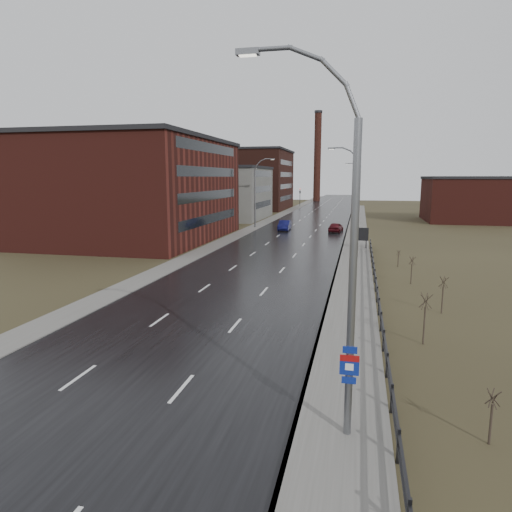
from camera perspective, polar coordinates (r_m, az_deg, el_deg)
The scene contains 25 objects.
ground at distance 17.01m, azimuth -22.43°, elevation -20.29°, with size 320.00×320.00×0.00m, color #2D2819.
road at distance 72.87m, azimuth 5.68°, elevation 3.24°, with size 14.00×300.00×0.06m, color black.
sidewalk_right at distance 47.56m, azimuth 12.20°, elevation -0.37°, with size 3.20×180.00×0.18m, color #595651.
curb_right at distance 47.59m, azimuth 10.37°, elevation -0.30°, with size 0.16×180.00×0.18m, color slate.
sidewalk_left at distance 74.31m, azimuth -0.62°, elevation 3.44°, with size 2.40×260.00×0.12m, color #595651.
warehouse_near at distance 64.25m, azimuth -15.12°, elevation 8.09°, with size 22.44×28.56×13.50m.
warehouse_mid at distance 93.84m, azimuth -3.93°, elevation 7.93°, with size 16.32×20.40×10.50m.
warehouse_far at distance 124.02m, azimuth -2.16°, elevation 9.56°, with size 26.52×24.48×15.50m.
building_right at distance 96.33m, azimuth 25.77°, elevation 6.44°, with size 18.36×16.32×8.50m.
smokestack at distance 162.68m, azimuth 7.69°, elevation 12.27°, with size 2.70×2.70×30.70m.
streetlight_main at distance 14.03m, azimuth 10.76°, elevation 0.34°, with size 3.91×0.29×12.11m.
streetlight_right_mid at distance 47.91m, azimuth 12.34°, elevation 6.62°, with size 3.36×0.28×11.35m.
streetlight_left at distance 75.73m, azimuth 0.10°, elevation 7.94°, with size 3.36×0.28×11.35m.
streetlight_right_far at distance 101.87m, azimuth 12.67°, elevation 8.19°, with size 3.36×0.28×11.35m.
guardrail at distance 31.13m, azimuth 14.97°, elevation -4.68°, with size 0.10×53.05×1.10m.
shrub_b at distance 16.81m, azimuth 27.35°, elevation -17.31°, with size 0.44×0.46×1.83m.
shrub_c at distance 24.52m, azimuth 20.33°, elevation -7.22°, with size 0.62×0.66×2.63m.
shrub_d at distance 30.39m, azimuth 22.31°, elevation -4.42°, with size 0.55×0.58×2.33m.
shrub_e at distance 37.82m, azimuth 18.87°, elevation -1.60°, with size 0.53×0.56×2.23m.
shrub_f at distance 44.78m, azimuth 17.36°, elevation -0.25°, with size 0.39×0.41×1.59m.
billboard at distance 54.41m, azimuth 12.89°, elevation 2.59°, with size 1.89×0.17×2.56m.
traffic_light_left at distance 132.97m, azimuth 5.53°, elevation 8.17°, with size 0.58×2.73×5.30m.
traffic_light_right at distance 131.89m, azimuth 12.50°, elevation 7.97°, with size 0.58×2.73×5.30m.
car_near at distance 71.97m, azimuth 3.59°, elevation 3.79°, with size 1.67×4.78×1.58m, color #0D0F43.
car_far at distance 70.59m, azimuth 9.95°, elevation 3.52°, with size 1.80×4.47×1.52m, color #430B11.
Camera 1 is at (8.93, -11.84, 8.33)m, focal length 32.00 mm.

